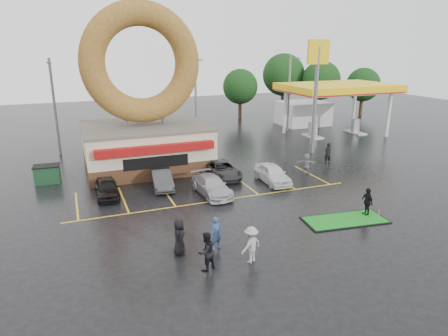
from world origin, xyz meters
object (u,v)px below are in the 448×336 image
object	(u,v)px
putting_green	(345,220)
dumpster	(47,174)
streetlight_right	(289,92)
car_dgrey	(162,179)
gas_station	(322,100)
car_grey	(222,170)
streetlight_left	(55,105)
car_silver	(212,186)
car_white	(273,174)
person_blue	(216,233)
person_cameraman	(367,202)
shell_sign	(317,76)
streetlight_mid	(196,97)
donut_shop	(144,116)
car_black	(107,188)

from	to	relation	value
putting_green	dumpster	bearing A→B (deg)	140.09
streetlight_right	car_dgrey	size ratio (longest dim) A/B	2.27
gas_station	car_grey	distance (m)	22.39
streetlight_left	car_silver	xyz separation A→B (m)	(9.94, -15.24, -4.13)
car_white	person_blue	distance (m)	11.22
car_white	person_blue	bearing A→B (deg)	-129.91
putting_green	car_silver	bearing A→B (deg)	130.12
person_cameraman	person_blue	bearing A→B (deg)	-79.44
streetlight_right	shell_sign	bearing A→B (deg)	-106.83
streetlight_right	person_cameraman	bearing A→B (deg)	-109.20
car_white	putting_green	bearing A→B (deg)	-81.63
streetlight_mid	putting_green	size ratio (longest dim) A/B	1.72
car_dgrey	car_grey	world-z (taller)	car_dgrey
donut_shop	person_blue	xyz separation A→B (m)	(0.52, -15.81, -3.59)
donut_shop	person_cameraman	bearing A→B (deg)	-55.03
streetlight_mid	donut_shop	bearing A→B (deg)	-131.38
donut_shop	streetlight_mid	distance (m)	10.59
donut_shop	car_white	size ratio (longest dim) A/B	3.23
putting_green	car_white	bearing A→B (deg)	95.57
car_dgrey	person_cameraman	xyz separation A→B (m)	(10.61, -9.53, 0.24)
donut_shop	car_dgrey	distance (m)	6.80
dumpster	car_silver	bearing A→B (deg)	-29.03
streetlight_right	car_grey	xyz separation A→B (m)	(-14.01, -13.92, -4.14)
donut_shop	streetlight_right	distance (m)	21.00
streetlight_right	gas_station	bearing A→B (deg)	-13.75
streetlight_right	car_black	world-z (taller)	streetlight_right
streetlight_right	car_white	xyz separation A→B (m)	(-10.87, -16.51, -4.07)
car_dgrey	putting_green	distance (m)	13.20
car_black	car_dgrey	bearing A→B (deg)	7.85
person_blue	car_grey	bearing A→B (deg)	50.02
streetlight_right	person_blue	distance (m)	31.14
gas_station	car_grey	bearing A→B (deg)	-144.31
streetlight_left	person_blue	xyz separation A→B (m)	(7.52, -22.76, -3.90)
car_grey	person_blue	bearing A→B (deg)	-111.49
streetlight_right	car_silver	distance (m)	23.93
donut_shop	streetlight_right	bearing A→B (deg)	25.21
car_black	car_white	size ratio (longest dim) A/B	0.89
gas_station	streetlight_right	distance (m)	4.26
shell_sign	dumpster	xyz separation A→B (m)	(-23.87, -0.37, -6.73)
car_grey	car_white	distance (m)	4.08
streetlight_left	car_grey	distance (m)	17.40
car_dgrey	car_silver	distance (m)	3.97
donut_shop	gas_station	xyz separation A→B (m)	(23.00, 7.97, -0.77)
person_blue	car_silver	bearing A→B (deg)	54.60
person_blue	car_white	bearing A→B (deg)	29.71
streetlight_left	person_blue	size ratio (longest dim) A/B	5.12
person_cameraman	dumpster	distance (m)	23.07
car_silver	donut_shop	bearing A→B (deg)	106.05
car_grey	dumpster	world-z (taller)	dumpster
streetlight_right	car_black	distance (m)	27.76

